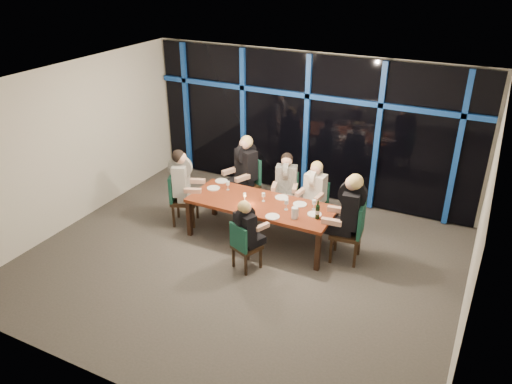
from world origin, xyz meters
TOP-DOWN VIEW (x-y plane):
  - room at (0.00, 0.00)m, footprint 7.04×7.00m
  - window_wall at (0.01, 2.93)m, footprint 6.86×0.43m
  - dining_table at (0.00, 0.80)m, footprint 2.60×1.00m
  - chair_far_left at (-0.81, 1.86)m, footprint 0.64×0.64m
  - chair_far_mid at (0.07, 1.76)m, footprint 0.53×0.53m
  - chair_far_right at (0.70, 1.68)m, footprint 0.47×0.47m
  - chair_end_left at (-1.65, 0.68)m, footprint 0.61×0.61m
  - chair_end_right at (1.64, 0.89)m, footprint 0.56×0.56m
  - chair_near_mid at (0.15, -0.16)m, footprint 0.52×0.52m
  - diner_far_left at (-0.84, 1.78)m, footprint 0.66×0.72m
  - diner_far_mid at (0.09, 1.68)m, footprint 0.54×0.63m
  - diner_far_right at (0.69, 1.60)m, footprint 0.48×0.59m
  - diner_end_left at (-1.57, 0.72)m, footprint 0.70×0.63m
  - diner_end_right at (1.55, 0.88)m, footprint 0.70×0.57m
  - diner_near_mid at (0.18, -0.10)m, footprint 0.53×0.59m
  - plate_far_left at (-1.08, 1.27)m, footprint 0.24×0.24m
  - plate_far_mid at (0.24, 1.14)m, footprint 0.24×0.24m
  - plate_far_right at (0.64, 1.04)m, footprint 0.24×0.24m
  - plate_end_left at (-1.05, 0.93)m, footprint 0.24×0.24m
  - plate_end_right at (0.99, 0.82)m, footprint 0.24×0.24m
  - plate_near_mid at (0.39, 0.42)m, footprint 0.24×0.24m
  - wine_bottle at (1.08, 0.71)m, footprint 0.07×0.07m
  - water_pitcher at (0.74, 0.55)m, footprint 0.12×0.11m
  - tea_light at (-0.19, 0.63)m, footprint 0.05×0.05m
  - wine_glass_a at (-0.29, 0.73)m, footprint 0.06×0.06m
  - wine_glass_b at (0.01, 0.88)m, footprint 0.06×0.06m
  - wine_glass_c at (0.49, 0.76)m, footprint 0.07×0.07m
  - wine_glass_d at (-0.78, 1.00)m, footprint 0.06×0.06m
  - wine_glass_e at (0.91, 0.99)m, footprint 0.07×0.07m

SIDE VIEW (x-z plane):
  - chair_near_mid at x=0.15m, z-range 0.05..0.90m
  - chair_far_right at x=0.70m, z-range 0.05..0.97m
  - chair_far_mid at x=0.07m, z-range 0.05..0.99m
  - chair_end_left at x=-1.65m, z-range 0.06..1.08m
  - chair_far_left at x=-0.81m, z-range 0.06..1.11m
  - chair_end_right at x=1.64m, z-range 0.06..1.14m
  - dining_table at x=0.00m, z-range 0.31..1.06m
  - plate_far_left at x=-1.08m, z-range 0.75..0.76m
  - plate_far_mid at x=0.24m, z-range 0.75..0.76m
  - plate_far_right at x=0.64m, z-range 0.75..0.76m
  - plate_end_left at x=-1.05m, z-range 0.75..0.76m
  - plate_end_right at x=0.99m, z-range 0.75..0.76m
  - plate_near_mid at x=0.39m, z-range 0.75..0.76m
  - tea_light at x=-0.19m, z-range 0.75..0.78m
  - diner_near_mid at x=0.18m, z-range 0.40..1.24m
  - water_pitcher at x=0.74m, z-range 0.75..0.95m
  - wine_glass_a at x=-0.29m, z-range 0.79..0.94m
  - wine_glass_b at x=0.01m, z-range 0.79..0.94m
  - wine_glass_d at x=-0.78m, z-range 0.79..0.95m
  - wine_bottle at x=1.08m, z-range 0.71..1.04m
  - wine_glass_e at x=0.91m, z-range 0.79..0.97m
  - diner_far_right at x=0.69m, z-range 0.43..1.33m
  - wine_glass_c at x=0.49m, z-range 0.79..0.98m
  - diner_far_mid at x=0.09m, z-range 0.44..1.35m
  - diner_end_left at x=-1.57m, z-range 0.48..1.47m
  - diner_far_left at x=-0.84m, z-range 0.49..1.51m
  - diner_end_right at x=1.55m, z-range 0.50..1.56m
  - window_wall at x=0.01m, z-range 0.08..3.02m
  - room at x=0.00m, z-range 0.51..3.53m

